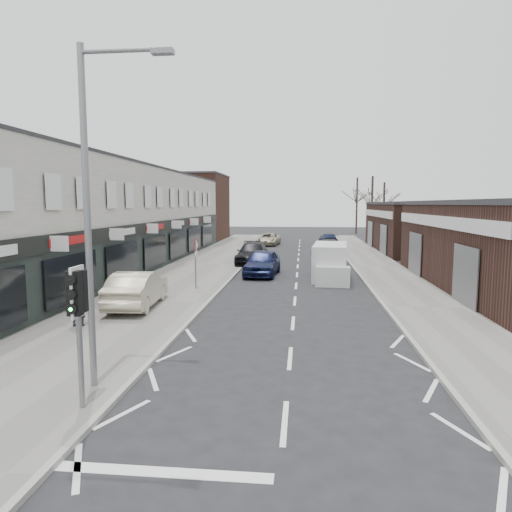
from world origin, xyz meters
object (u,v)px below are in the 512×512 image
(parked_car_left_b, at_px, (253,254))
(parked_car_right_c, at_px, (328,239))
(pedestrian, at_px, (77,303))
(parked_car_left_c, at_px, (268,239))
(parked_car_right_b, at_px, (329,246))
(parked_car_left_a, at_px, (262,262))
(warning_sign, at_px, (196,249))
(parked_car_right_a, at_px, (327,253))
(sedan_on_pavement, at_px, (137,289))
(traffic_light, at_px, (78,304))
(white_van, at_px, (330,263))
(street_lamp, at_px, (94,200))

(parked_car_left_b, relative_size, parked_car_right_c, 1.26)
(pedestrian, height_order, parked_car_left_c, pedestrian)
(pedestrian, relative_size, parked_car_left_c, 0.36)
(parked_car_right_b, relative_size, parked_car_right_c, 1.00)
(parked_car_left_a, distance_m, parked_car_right_b, 13.92)
(warning_sign, bearing_deg, parked_car_right_a, 58.68)
(sedan_on_pavement, bearing_deg, parked_car_right_c, -111.37)
(sedan_on_pavement, distance_m, parked_car_left_c, 31.41)
(parked_car_right_c, bearing_deg, parked_car_right_b, 84.66)
(parked_car_left_b, bearing_deg, parked_car_right_b, 50.80)
(pedestrian, distance_m, parked_car_left_a, 14.36)
(traffic_light, height_order, parked_car_left_b, traffic_light)
(parked_car_left_c, xyz_separation_m, parked_car_right_b, (6.17, -8.25, 0.09))
(pedestrian, bearing_deg, white_van, -143.52)
(white_van, bearing_deg, parked_car_left_c, 108.66)
(pedestrian, relative_size, parked_car_right_b, 0.39)
(parked_car_left_a, xyz_separation_m, parked_car_left_b, (-1.20, 5.28, -0.01))
(warning_sign, bearing_deg, parked_car_right_c, 73.45)
(traffic_light, bearing_deg, parked_car_right_c, 79.78)
(parked_car_left_a, height_order, parked_car_left_c, parked_car_left_a)
(parked_car_left_c, bearing_deg, parked_car_right_c, 16.36)
(parked_car_left_c, bearing_deg, parked_car_left_b, -84.64)
(warning_sign, xyz_separation_m, white_van, (7.16, 4.50, -1.20))
(white_van, relative_size, parked_car_right_b, 1.27)
(traffic_light, bearing_deg, parked_car_left_c, 88.60)
(parked_car_left_c, bearing_deg, parked_car_right_b, -47.86)
(warning_sign, xyz_separation_m, parked_car_right_c, (8.36, 28.13, -1.56))
(sedan_on_pavement, height_order, parked_car_left_a, sedan_on_pavement)
(white_van, relative_size, parked_car_right_a, 1.17)
(sedan_on_pavement, xyz_separation_m, parked_car_left_a, (4.52, 9.98, -0.08))
(parked_car_left_a, distance_m, parked_car_right_c, 23.18)
(pedestrian, bearing_deg, parked_car_right_c, -121.83)
(sedan_on_pavement, relative_size, pedestrian, 2.73)
(parked_car_left_a, bearing_deg, parked_car_right_c, 80.96)
(white_van, distance_m, sedan_on_pavement, 12.45)
(pedestrian, height_order, parked_car_left_a, pedestrian)
(warning_sign, xyz_separation_m, parked_car_left_b, (1.76, 10.87, -1.40))
(parked_car_right_a, bearing_deg, parked_car_right_b, -90.89)
(parked_car_left_c, bearing_deg, parked_car_left_a, -81.41)
(white_van, xyz_separation_m, parked_car_left_b, (-5.40, 6.37, -0.20))
(white_van, height_order, parked_car_right_a, white_van)
(parked_car_left_a, distance_m, parked_car_left_b, 5.41)
(parked_car_left_a, bearing_deg, sedan_on_pavement, -109.93)
(parked_car_right_a, height_order, parked_car_right_c, parked_car_right_a)
(street_lamp, distance_m, parked_car_left_c, 39.86)
(traffic_light, height_order, parked_car_left_a, traffic_light)
(parked_car_left_b, xyz_separation_m, parked_car_right_c, (6.60, 17.26, -0.16))
(street_lamp, bearing_deg, parked_car_right_c, 79.31)
(sedan_on_pavement, relative_size, parked_car_left_a, 0.98)
(pedestrian, height_order, parked_car_right_b, pedestrian)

